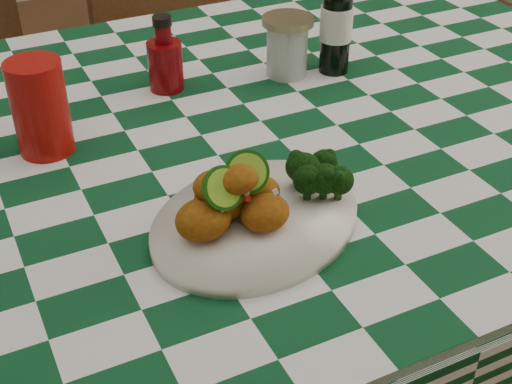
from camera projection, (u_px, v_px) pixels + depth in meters
name	position (u px, v px, depth m)	size (l,w,h in m)	color
dining_table	(211.00, 318.00, 1.32)	(1.66, 1.06, 0.79)	#0C3F1F
plate	(256.00, 222.00, 0.90)	(0.29, 0.23, 0.02)	white
fried_chicken_pile	(236.00, 194.00, 0.86)	(0.13, 0.10, 0.08)	#94560E
broccoli_side	(316.00, 177.00, 0.93)	(0.07, 0.07, 0.05)	black
red_tumbler	(40.00, 108.00, 1.02)	(0.08, 0.08, 0.14)	#9A0C08
ketchup_bottle	(164.00, 53.00, 1.19)	(0.06, 0.06, 0.13)	#6B0509
mason_jar	(287.00, 47.00, 1.25)	(0.09, 0.09, 0.11)	#B2BCBA
beer_bottle	(337.00, 16.00, 1.23)	(0.06, 0.06, 0.21)	black
wooden_chair_right	(198.00, 112.00, 1.90)	(0.39, 0.41, 0.86)	#472814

